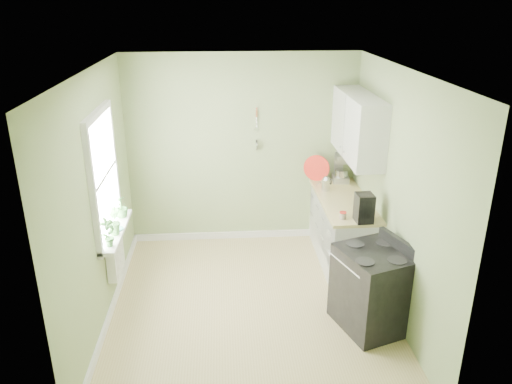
{
  "coord_description": "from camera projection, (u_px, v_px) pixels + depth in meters",
  "views": [
    {
      "loc": [
        -0.29,
        -4.91,
        3.37
      ],
      "look_at": [
        0.1,
        0.55,
        1.21
      ],
      "focal_mm": 35.0,
      "sensor_mm": 36.0,
      "label": 1
    }
  ],
  "objects": [
    {
      "name": "plant_b",
      "position": [
        114.0,
        221.0,
        5.5
      ],
      "size": [
        0.19,
        0.21,
        0.31
      ],
      "primitive_type": "imported",
      "rotation": [
        0.0,
        0.0,
        1.89
      ],
      "color": "#31622A",
      "rests_on": "window_sill"
    },
    {
      "name": "wall_right",
      "position": [
        397.0,
        195.0,
        5.42
      ],
      "size": [
        0.02,
        3.6,
        2.7
      ],
      "primitive_type": "cube",
      "color": "#95A772",
      "rests_on": "floor"
    },
    {
      "name": "floor",
      "position": [
        250.0,
        307.0,
        5.82
      ],
      "size": [
        3.2,
        3.6,
        0.02
      ],
      "primitive_type": "cube",
      "color": "tan",
      "rests_on": "ground"
    },
    {
      "name": "wall_back",
      "position": [
        242.0,
        151.0,
        7.0
      ],
      "size": [
        3.2,
        0.02,
        2.7
      ],
      "primitive_type": "cube",
      "color": "#95A772",
      "rests_on": "floor"
    },
    {
      "name": "plant_a",
      "position": [
        108.0,
        232.0,
        5.22
      ],
      "size": [
        0.2,
        0.21,
        0.33
      ],
      "primitive_type": "imported",
      "rotation": [
        0.0,
        0.0,
        0.92
      ],
      "color": "#31622A",
      "rests_on": "window_sill"
    },
    {
      "name": "upper_cabinets",
      "position": [
        358.0,
        126.0,
        6.25
      ],
      "size": [
        0.35,
        1.4,
        0.8
      ],
      "primitive_type": "cube",
      "color": "white",
      "rests_on": "wall_right"
    },
    {
      "name": "ceiling",
      "position": [
        249.0,
        69.0,
        4.82
      ],
      "size": [
        3.2,
        3.6,
        0.02
      ],
      "primitive_type": "cube",
      "color": "white",
      "rests_on": "wall_back"
    },
    {
      "name": "countertop",
      "position": [
        344.0,
        200.0,
        6.5
      ],
      "size": [
        0.64,
        1.6,
        0.04
      ],
      "primitive_type": "cube",
      "color": "#D7C683",
      "rests_on": "base_cabinets"
    },
    {
      "name": "plant_c",
      "position": [
        121.0,
        207.0,
        5.94
      ],
      "size": [
        0.2,
        0.2,
        0.27
      ],
      "primitive_type": "imported",
      "rotation": [
        0.0,
        0.0,
        4.32
      ],
      "color": "#31622A",
      "rests_on": "window_sill"
    },
    {
      "name": "base_cabinets",
      "position": [
        343.0,
        232.0,
        6.67
      ],
      "size": [
        0.6,
        1.6,
        0.87
      ],
      "primitive_type": "cube",
      "color": "white",
      "rests_on": "floor"
    },
    {
      "name": "jar",
      "position": [
        343.0,
        215.0,
        5.89
      ],
      "size": [
        0.08,
        0.08,
        0.09
      ],
      "color": "tan",
      "rests_on": "countertop"
    },
    {
      "name": "stove",
      "position": [
        372.0,
        289.0,
        5.33
      ],
      "size": [
        0.86,
        0.9,
        1.02
      ],
      "color": "black",
      "rests_on": "floor"
    },
    {
      "name": "radiator",
      "position": [
        116.0,
        259.0,
        5.74
      ],
      "size": [
        0.12,
        0.5,
        0.35
      ],
      "primitive_type": "cube",
      "color": "white",
      "rests_on": "wall_left"
    },
    {
      "name": "wall_utensils",
      "position": [
        257.0,
        136.0,
        6.91
      ],
      "size": [
        0.02,
        0.14,
        0.58
      ],
      "color": "#D7C683",
      "rests_on": "wall_back"
    },
    {
      "name": "window",
      "position": [
        103.0,
        176.0,
        5.42
      ],
      "size": [
        0.06,
        1.14,
        1.44
      ],
      "color": "white",
      "rests_on": "wall_left"
    },
    {
      "name": "window_sill",
      "position": [
        116.0,
        231.0,
        5.67
      ],
      "size": [
        0.18,
        1.14,
        0.04
      ],
      "primitive_type": "cube",
      "color": "white",
      "rests_on": "wall_left"
    },
    {
      "name": "coffee_maker",
      "position": [
        364.0,
        209.0,
        5.79
      ],
      "size": [
        0.2,
        0.22,
        0.34
      ],
      "color": "black",
      "rests_on": "countertop"
    },
    {
      "name": "wall_left",
      "position": [
        96.0,
        203.0,
        5.21
      ],
      "size": [
        0.02,
        3.6,
        2.7
      ],
      "primitive_type": "cube",
      "color": "#95A772",
      "rests_on": "floor"
    },
    {
      "name": "stand_mixer",
      "position": [
        340.0,
        168.0,
        7.09
      ],
      "size": [
        0.25,
        0.38,
        0.44
      ],
      "color": "#B2B2B7",
      "rests_on": "countertop"
    },
    {
      "name": "red_tray",
      "position": [
        316.0,
        168.0,
        7.08
      ],
      "size": [
        0.37,
        0.21,
        0.37
      ],
      "primitive_type": "cylinder",
      "rotation": [
        1.45,
        0.0,
        -0.41
      ],
      "color": "red",
      "rests_on": "countertop"
    },
    {
      "name": "kettle",
      "position": [
        326.0,
        183.0,
        6.74
      ],
      "size": [
        0.2,
        0.11,
        0.2
      ],
      "color": "silver",
      "rests_on": "countertop"
    }
  ]
}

